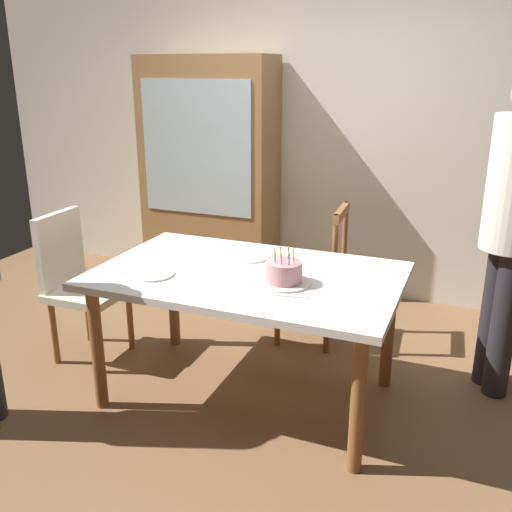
# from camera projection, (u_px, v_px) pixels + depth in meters

# --- Properties ---
(ground) EXTENTS (6.40, 6.40, 0.00)m
(ground) POSITION_uv_depth(u_px,v_px,m) (248.00, 394.00, 3.31)
(ground) COLOR brown
(back_wall) EXTENTS (6.40, 0.10, 2.60)m
(back_wall) POSITION_uv_depth(u_px,v_px,m) (337.00, 134.00, 4.52)
(back_wall) COLOR silver
(back_wall) RESTS_ON ground
(dining_table) EXTENTS (1.63, 1.02, 0.76)m
(dining_table) POSITION_uv_depth(u_px,v_px,m) (248.00, 287.00, 3.10)
(dining_table) COLOR white
(dining_table) RESTS_ON ground
(birthday_cake) EXTENTS (0.28, 0.28, 0.19)m
(birthday_cake) POSITION_uv_depth(u_px,v_px,m) (284.00, 274.00, 2.90)
(birthday_cake) COLOR silver
(birthday_cake) RESTS_ON dining_table
(plate_near_celebrant) EXTENTS (0.22, 0.22, 0.01)m
(plate_near_celebrant) POSITION_uv_depth(u_px,v_px,m) (153.00, 274.00, 3.03)
(plate_near_celebrant) COLOR white
(plate_near_celebrant) RESTS_ON dining_table
(plate_far_side) EXTENTS (0.22, 0.22, 0.01)m
(plate_far_side) POSITION_uv_depth(u_px,v_px,m) (250.00, 257.00, 3.30)
(plate_far_side) COLOR white
(plate_far_side) RESTS_ON dining_table
(fork_near_celebrant) EXTENTS (0.18, 0.03, 0.01)m
(fork_near_celebrant) POSITION_uv_depth(u_px,v_px,m) (126.00, 272.00, 3.07)
(fork_near_celebrant) COLOR silver
(fork_near_celebrant) RESTS_ON dining_table
(fork_far_side) EXTENTS (0.18, 0.02, 0.01)m
(fork_far_side) POSITION_uv_depth(u_px,v_px,m) (226.00, 253.00, 3.37)
(fork_far_side) COLOR silver
(fork_far_side) RESTS_ON dining_table
(fork_near_guest) EXTENTS (0.18, 0.05, 0.01)m
(fork_near_guest) POSITION_uv_depth(u_px,v_px,m) (291.00, 296.00, 2.74)
(fork_near_guest) COLOR silver
(fork_near_guest) RESTS_ON dining_table
(chair_spindle_back) EXTENTS (0.47, 0.47, 0.95)m
(chair_spindle_back) POSITION_uv_depth(u_px,v_px,m) (313.00, 277.00, 3.85)
(chair_spindle_back) COLOR brown
(chair_spindle_back) RESTS_ON ground
(chair_upholstered) EXTENTS (0.45, 0.45, 0.95)m
(chair_upholstered) POSITION_uv_depth(u_px,v_px,m) (77.00, 278.00, 3.62)
(chair_upholstered) COLOR beige
(chair_upholstered) RESTS_ON ground
(china_cabinet) EXTENTS (1.10, 0.45, 1.90)m
(china_cabinet) POSITION_uv_depth(u_px,v_px,m) (209.00, 175.00, 4.73)
(china_cabinet) COLOR #9E7042
(china_cabinet) RESTS_ON ground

